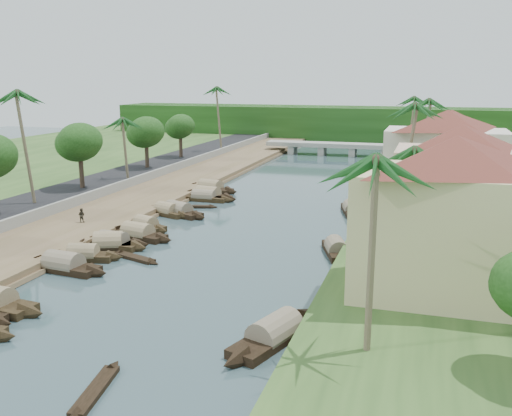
# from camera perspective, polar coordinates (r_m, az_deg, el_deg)

# --- Properties ---
(ground) EXTENTS (220.00, 220.00, 0.00)m
(ground) POSITION_cam_1_polar(r_m,az_deg,el_deg) (45.11, -6.73, -6.38)
(ground) COLOR #33494D
(ground) RESTS_ON ground
(left_bank) EXTENTS (10.00, 180.00, 0.80)m
(left_bank) POSITION_cam_1_polar(r_m,az_deg,el_deg) (69.23, -12.22, 0.58)
(left_bank) COLOR brown
(left_bank) RESTS_ON ground
(right_bank) EXTENTS (16.00, 180.00, 1.20)m
(right_bank) POSITION_cam_1_polar(r_m,az_deg,el_deg) (60.57, 18.08, -1.33)
(right_bank) COLOR #26441B
(right_bank) RESTS_ON ground
(road) EXTENTS (8.00, 180.00, 1.40)m
(road) POSITION_cam_1_polar(r_m,az_deg,el_deg) (73.66, -18.02, 1.20)
(road) COLOR black
(road) RESTS_ON ground
(retaining_wall) EXTENTS (0.40, 180.00, 1.10)m
(retaining_wall) POSITION_cam_1_polar(r_m,az_deg,el_deg) (71.17, -15.21, 1.53)
(retaining_wall) COLOR gray
(retaining_wall) RESTS_ON left_bank
(treeline) EXTENTS (120.00, 14.00, 8.00)m
(treeline) POSITION_cam_1_polar(r_m,az_deg,el_deg) (140.37, 10.03, 8.28)
(treeline) COLOR #16380F
(treeline) RESTS_ON ground
(bridge) EXTENTS (28.00, 4.00, 2.40)m
(bridge) POSITION_cam_1_polar(r_m,az_deg,el_deg) (112.99, 8.16, 6.11)
(bridge) COLOR gray
(bridge) RESTS_ON ground
(building_near) EXTENTS (14.85, 14.85, 10.20)m
(building_near) POSITION_cam_1_polar(r_m,az_deg,el_deg) (37.84, 18.98, -0.70)
(building_near) COLOR #C5BF84
(building_near) RESTS_ON right_bank
(building_mid) EXTENTS (14.11, 14.11, 9.70)m
(building_mid) POSITION_cam_1_polar(r_m,az_deg,el_deg) (53.63, 19.61, 2.82)
(building_mid) COLOR beige
(building_mid) RESTS_ON right_bank
(building_far) EXTENTS (15.59, 15.59, 10.20)m
(building_far) POSITION_cam_1_polar(r_m,az_deg,el_deg) (67.41, 18.35, 5.05)
(building_far) COLOR white
(building_far) RESTS_ON right_bank
(building_distant) EXTENTS (12.62, 12.62, 9.20)m
(building_distant) POSITION_cam_1_polar(r_m,az_deg,el_deg) (87.35, 18.81, 6.34)
(building_distant) COLOR #C5BF84
(building_distant) RESTS_ON right_bank
(sampan_3) EXTENTS (8.65, 2.66, 2.28)m
(sampan_3) POSITION_cam_1_polar(r_m,az_deg,el_deg) (47.44, -18.68, -5.49)
(sampan_3) COLOR black
(sampan_3) RESTS_ON ground
(sampan_4) EXTENTS (7.09, 3.12, 2.00)m
(sampan_4) POSITION_cam_1_polar(r_m,az_deg,el_deg) (49.64, -16.89, -4.56)
(sampan_4) COLOR black
(sampan_4) RESTS_ON ground
(sampan_5) EXTENTS (7.44, 4.36, 2.32)m
(sampan_5) POSITION_cam_1_polar(r_m,az_deg,el_deg) (52.21, -14.52, -3.54)
(sampan_5) COLOR black
(sampan_5) RESTS_ON ground
(sampan_6) EXTENTS (7.34, 2.25, 2.17)m
(sampan_6) POSITION_cam_1_polar(r_m,az_deg,el_deg) (52.52, -14.13, -3.43)
(sampan_6) COLOR black
(sampan_6) RESTS_ON ground
(sampan_7) EXTENTS (8.44, 3.45, 2.20)m
(sampan_7) POSITION_cam_1_polar(r_m,az_deg,el_deg) (55.02, -11.75, -2.56)
(sampan_7) COLOR black
(sampan_7) RESTS_ON ground
(sampan_8) EXTENTS (6.41, 3.70, 1.99)m
(sampan_8) POSITION_cam_1_polar(r_m,az_deg,el_deg) (57.97, -10.97, -1.74)
(sampan_8) COLOR black
(sampan_8) RESTS_ON ground
(sampan_9) EXTENTS (8.66, 5.10, 2.21)m
(sampan_9) POSITION_cam_1_polar(r_m,az_deg,el_deg) (63.56, -7.77, -0.32)
(sampan_9) COLOR black
(sampan_9) RESTS_ON ground
(sampan_10) EXTENTS (7.23, 4.07, 2.01)m
(sampan_10) POSITION_cam_1_polar(r_m,az_deg,el_deg) (63.69, -8.92, -0.34)
(sampan_10) COLOR black
(sampan_10) RESTS_ON ground
(sampan_11) EXTENTS (8.71, 3.29, 2.42)m
(sampan_11) POSITION_cam_1_polar(r_m,az_deg,el_deg) (71.54, -4.87, 1.24)
(sampan_11) COLOR black
(sampan_11) RESTS_ON ground
(sampan_12) EXTENTS (8.14, 1.75, 1.97)m
(sampan_12) POSITION_cam_1_polar(r_m,az_deg,el_deg) (70.50, -5.24, 1.05)
(sampan_12) COLOR black
(sampan_12) RESTS_ON ground
(sampan_13) EXTENTS (8.90, 3.94, 2.37)m
(sampan_13) POSITION_cam_1_polar(r_m,az_deg,el_deg) (76.32, -4.57, 1.98)
(sampan_13) COLOR black
(sampan_13) RESTS_ON ground
(sampan_14) EXTENTS (4.82, 9.59, 2.30)m
(sampan_14) POSITION_cam_1_polar(r_m,az_deg,el_deg) (33.62, 1.90, -12.48)
(sampan_14) COLOR black
(sampan_14) RESTS_ON ground
(sampan_15) EXTENTS (3.94, 7.57, 2.04)m
(sampan_15) POSITION_cam_1_polar(r_m,az_deg,el_deg) (49.53, 8.03, -4.15)
(sampan_15) COLOR black
(sampan_15) RESTS_ON ground
(sampan_16) EXTENTS (3.52, 7.99, 1.96)m
(sampan_16) POSITION_cam_1_polar(r_m,az_deg,el_deg) (64.68, 9.48, -0.16)
(sampan_16) COLOR black
(sampan_16) RESTS_ON ground
(canoe_0) EXTENTS (1.79, 6.13, 0.80)m
(canoe_0) POSITION_cam_1_polar(r_m,az_deg,el_deg) (29.85, -15.78, -17.20)
(canoe_0) COLOR black
(canoe_0) RESTS_ON ground
(canoe_1) EXTENTS (5.51, 2.61, 0.89)m
(canoe_1) POSITION_cam_1_polar(r_m,az_deg,el_deg) (48.87, -11.98, -4.93)
(canoe_1) COLOR black
(canoe_1) RESTS_ON ground
(canoe_2) EXTENTS (5.47, 2.08, 0.79)m
(canoe_2) POSITION_cam_1_polar(r_m,az_deg,el_deg) (66.93, -6.14, 0.11)
(canoe_2) COLOR black
(canoe_2) RESTS_ON ground
(palm_0) EXTENTS (3.20, 3.20, 11.38)m
(palm_0) POSITION_cam_1_polar(r_m,az_deg,el_deg) (27.78, 11.88, 4.29)
(palm_0) COLOR #70614B
(palm_0) RESTS_ON ground
(palm_1) EXTENTS (3.20, 3.20, 9.77)m
(palm_1) POSITION_cam_1_polar(r_m,az_deg,el_deg) (45.82, 15.23, 5.45)
(palm_1) COLOR #70614B
(palm_1) RESTS_ON ground
(palm_2) EXTENTS (3.20, 3.20, 12.52)m
(palm_2) POSITION_cam_1_polar(r_m,az_deg,el_deg) (59.47, 14.94, 9.65)
(palm_2) COLOR #70614B
(palm_2) RESTS_ON ground
(palm_3) EXTENTS (3.20, 3.20, 12.29)m
(palm_3) POSITION_cam_1_polar(r_m,az_deg,el_deg) (78.26, 16.29, 10.10)
(palm_3) COLOR #70614B
(palm_3) RESTS_ON ground
(palm_5) EXTENTS (3.20, 3.20, 13.49)m
(palm_5) POSITION_cam_1_polar(r_m,az_deg,el_deg) (65.92, -22.25, 10.40)
(palm_5) COLOR #70614B
(palm_5) RESTS_ON ground
(palm_6) EXTENTS (3.20, 3.20, 9.57)m
(palm_6) POSITION_cam_1_polar(r_m,az_deg,el_deg) (79.04, -13.03, 8.53)
(palm_6) COLOR #70614B
(palm_6) RESTS_ON ground
(palm_7) EXTENTS (3.20, 3.20, 12.10)m
(palm_7) POSITION_cam_1_polar(r_m,az_deg,el_deg) (94.07, 15.26, 10.43)
(palm_7) COLOR #70614B
(palm_7) RESTS_ON ground
(palm_8) EXTENTS (3.20, 3.20, 13.16)m
(palm_8) POSITION_cam_1_polar(r_m,az_deg,el_deg) (107.42, -3.66, 11.75)
(palm_8) COLOR #70614B
(palm_8) RESTS_ON ground
(tree_3) EXTENTS (5.39, 5.39, 7.87)m
(tree_3) POSITION_cam_1_polar(r_m,az_deg,el_deg) (73.89, -17.24, 6.22)
(tree_3) COLOR #443326
(tree_3) RESTS_ON ground
(tree_4) EXTENTS (5.32, 5.32, 7.54)m
(tree_4) POSITION_cam_1_polar(r_m,az_deg,el_deg) (88.61, -10.95, 7.39)
(tree_4) COLOR #443326
(tree_4) RESTS_ON ground
(tree_5) EXTENTS (4.67, 4.67, 7.15)m
(tree_5) POSITION_cam_1_polar(r_m,az_deg,el_deg) (99.70, -7.59, 8.02)
(tree_5) COLOR #443326
(tree_5) RESTS_ON ground
(tree_6) EXTENTS (4.30, 4.30, 6.70)m
(tree_6) POSITION_cam_1_polar(r_m,az_deg,el_deg) (69.33, 22.46, 4.64)
(tree_6) COLOR #443326
(tree_6) RESTS_ON ground
(person_far) EXTENTS (0.75, 0.62, 1.41)m
(person_far) POSITION_cam_1_polar(r_m,az_deg,el_deg) (59.11, -17.06, -0.70)
(person_far) COLOR #2B271E
(person_far) RESTS_ON left_bank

